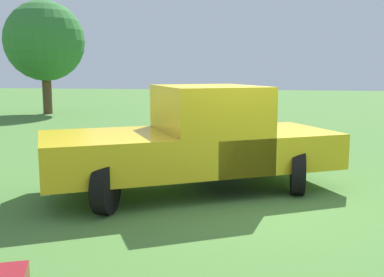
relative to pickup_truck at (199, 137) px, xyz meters
The scene contains 3 objects.
ground_plane 1.37m from the pickup_truck, 49.80° to the left, with size 80.00×80.00×0.00m, color #477533.
pickup_truck is the anchor object (origin of this frame).
tree_far_center 15.45m from the pickup_truck, 143.10° to the right, with size 3.67×3.67×5.21m.
Camera 1 is at (6.78, 0.38, 2.05)m, focal length 41.85 mm.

